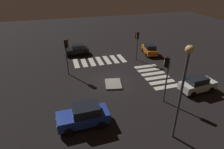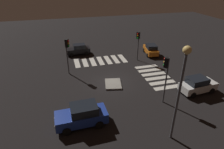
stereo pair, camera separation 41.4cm
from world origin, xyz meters
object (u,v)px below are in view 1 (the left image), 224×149
Objects in this scene: car_blue at (84,116)px; traffic_light_east at (137,39)px; street_lamp at (184,79)px; car_orange at (150,49)px; traffic_light_south at (167,69)px; traffic_island at (113,84)px; car_black at (77,50)px; traffic_light_north at (67,49)px; car_white at (197,84)px.

traffic_light_east is at bearing -131.02° from car_blue.
street_lamp is at bearing 32.88° from traffic_light_east.
car_orange is at bearing -20.27° from street_lamp.
car_blue reaches higher than car_orange.
car_blue is 0.58× the size of street_lamp.
street_lamp reaches higher than traffic_light_south.
street_lamp is (-16.77, 6.20, 4.34)m from car_orange.
street_lamp is at bearing 123.85° from traffic_light_south.
traffic_island is at bearing 3.07° from traffic_light_east.
car_orange is 18.40m from street_lamp.
car_black is 0.88× the size of traffic_light_east.
car_black is 0.95× the size of car_orange.
traffic_light_north is (-3.65, 13.01, 2.67)m from car_orange.
traffic_light_north reaches higher than car_blue.
street_lamp is (-5.20, 6.17, 4.29)m from car_white.
traffic_island is 7.16m from car_blue.
traffic_light_south is (-12.23, 4.56, 2.79)m from car_orange.
car_white is (-3.83, -8.35, 0.76)m from traffic_island.
car_white is 9.14m from street_lamp.
traffic_island is at bearing -5.04° from traffic_light_north.
traffic_light_north is at bearing 8.24° from traffic_light_south.
street_lamp is (-19.83, -4.94, 4.36)m from car_black.
car_black is at bearing 122.51° from car_white.
car_black is at bearing 84.30° from car_orange.
car_orange is 13.35m from traffic_light_south.
car_black reaches higher than traffic_island.
traffic_light_south is at bearing -9.06° from traffic_light_north.
traffic_light_south is 1.04× the size of traffic_light_north.
car_blue is at bearing -51.55° from traffic_light_north.
car_white is 0.55× the size of street_lamp.
car_orange is 0.83× the size of traffic_light_south.
traffic_light_east is at bearing 146.97° from car_black.
traffic_light_north is (-6.71, 1.87, 2.69)m from car_black.
traffic_light_east reaches higher than traffic_island.
traffic_island is 11.43m from car_orange.
car_black is 0.82× the size of traffic_light_north.
street_lamp reaches higher than car_white.
traffic_light_north reaches higher than traffic_light_east.
traffic_light_east is at bearing 102.41° from car_white.
traffic_island is at bearing 13.55° from street_lamp.
traffic_light_north is (-1.90, 9.96, 0.24)m from traffic_light_east.
car_black is (10.80, 2.76, 0.70)m from traffic_island.
car_black is 0.50× the size of street_lamp.
car_orange is 0.93× the size of traffic_light_east.
traffic_light_south reaches higher than car_white.
car_blue is 18.44m from car_orange.
car_orange is at bearing 52.05° from traffic_light_north.
car_black is 0.79× the size of traffic_light_south.
traffic_light_south is 0.63× the size of street_lamp.
traffic_light_north reaches higher than car_black.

